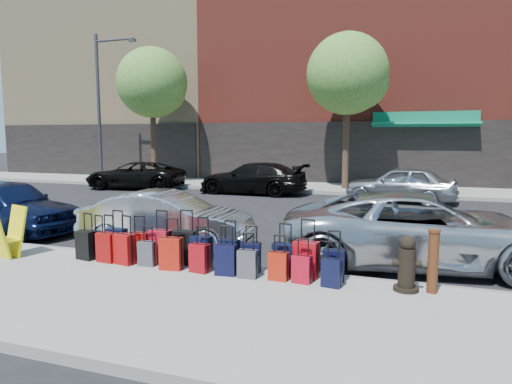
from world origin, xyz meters
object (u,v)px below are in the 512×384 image
at_px(display_rack, 7,233).
at_px(car_far_1, 252,178).
at_px(tree_center, 350,76).
at_px(car_near_0, 7,206).
at_px(car_near_2, 420,230).
at_px(car_near_1, 167,220).
at_px(car_far_0, 135,175).
at_px(bollard, 433,260).
at_px(tree_left, 154,85).
at_px(streetlight, 101,99).
at_px(fire_hydrant, 407,266).
at_px(suitcase_front_5, 202,251).
at_px(car_far_2, 401,184).

height_order(display_rack, car_far_1, car_far_1).
bearing_deg(tree_center, display_rack, -107.58).
distance_m(car_near_0, car_near_2, 10.49).
bearing_deg(car_near_1, car_far_0, 31.19).
bearing_deg(display_rack, car_near_1, 61.70).
bearing_deg(bollard, car_near_1, 163.27).
bearing_deg(car_near_2, tree_left, 39.94).
relative_size(car_near_0, car_near_2, 0.81).
distance_m(streetlight, fire_hydrant, 21.81).
relative_size(display_rack, car_far_0, 0.21).
bearing_deg(suitcase_front_5, car_far_2, 79.99).
distance_m(streetlight, car_far_0, 5.40).
distance_m(fire_hydrant, car_near_0, 10.45).
xyz_separation_m(tree_left, fire_hydrant, (13.49, -14.45, -4.85)).
distance_m(bollard, car_far_1, 14.07).
bearing_deg(tree_center, suitcase_front_5, -92.80).
relative_size(streetlight, bollard, 7.89).
relative_size(car_far_0, car_far_1, 0.99).
xyz_separation_m(tree_left, car_far_0, (0.27, -2.45, -4.73)).
height_order(tree_center, suitcase_front_5, tree_center).
bearing_deg(tree_left, fire_hydrant, -46.98).
bearing_deg(car_near_0, tree_left, 19.84).
distance_m(suitcase_front_5, car_far_0, 15.23).
xyz_separation_m(tree_center, display_rack, (-4.76, -15.01, -4.75)).
height_order(tree_left, tree_center, same).
bearing_deg(car_far_0, fire_hydrant, 40.03).
bearing_deg(tree_center, tree_left, 180.00).
bearing_deg(car_near_2, car_near_1, 85.43).
height_order(car_near_1, car_far_2, car_far_2).
distance_m(bollard, car_near_0, 10.82).
distance_m(car_near_0, car_far_1, 10.80).
distance_m(suitcase_front_5, car_near_0, 6.81).
bearing_deg(tree_left, display_rack, -69.06).
distance_m(tree_center, fire_hydrant, 15.53).
height_order(fire_hydrant, car_far_0, car_far_0).
distance_m(car_near_0, car_far_2, 13.80).
height_order(streetlight, car_far_0, streetlight).
distance_m(suitcase_front_5, display_rack, 4.12).
bearing_deg(car_far_2, car_far_0, -84.54).
relative_size(tree_left, suitcase_front_5, 7.62).
xyz_separation_m(display_rack, car_far_1, (0.77, 12.59, 0.06)).
relative_size(tree_center, fire_hydrant, 8.16).
bearing_deg(bollard, tree_left, 133.90).
xyz_separation_m(car_near_1, car_far_2, (4.89, 9.71, 0.06)).
height_order(suitcase_front_5, fire_hydrant, suitcase_front_5).
distance_m(streetlight, display_rack, 17.21).
height_order(car_near_2, car_far_1, car_near_2).
relative_size(bollard, car_far_0, 0.21).
xyz_separation_m(streetlight, car_far_1, (9.46, -1.72, -3.94)).
bearing_deg(tree_center, car_near_1, -100.70).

